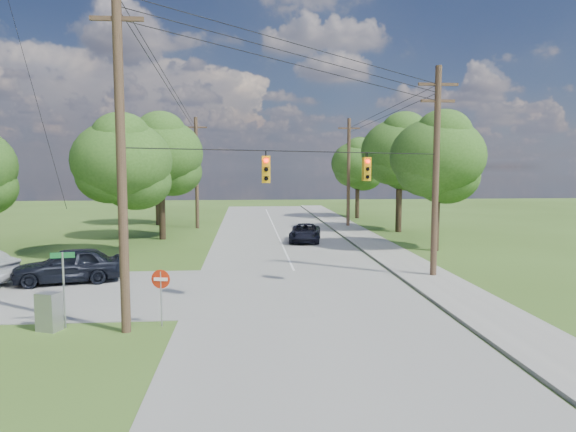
{
  "coord_description": "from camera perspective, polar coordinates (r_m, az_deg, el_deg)",
  "views": [
    {
      "loc": [
        -0.49,
        -16.92,
        5.58
      ],
      "look_at": [
        1.27,
        5.0,
        3.46
      ],
      "focal_mm": 32.0,
      "sensor_mm": 36.0,
      "label": 1
    }
  ],
  "objects": [
    {
      "name": "car_main_north",
      "position": [
        38.16,
        1.92,
        -1.88
      ],
      "size": [
        2.91,
        5.01,
        1.31
      ],
      "primitive_type": "imported",
      "rotation": [
        0.0,
        0.0,
        -0.16
      ],
      "color": "black",
      "rests_on": "main_road"
    },
    {
      "name": "tree_w_mid",
      "position": [
        40.46,
        -13.96,
        6.75
      ],
      "size": [
        6.4,
        6.4,
        9.22
      ],
      "color": "#3D2C1E",
      "rests_on": "ground"
    },
    {
      "name": "car_cross_dark",
      "position": [
        26.85,
        -23.19,
        -5.04
      ],
      "size": [
        5.28,
        3.08,
        1.69
      ],
      "primitive_type": "imported",
      "rotation": [
        0.0,
        0.0,
        -1.34
      ],
      "color": "black",
      "rests_on": "cross_road"
    },
    {
      "name": "pole_ne",
      "position": [
        26.63,
        16.12,
        5.04
      ],
      "size": [
        2.0,
        0.32,
        10.5
      ],
      "color": "brown",
      "rests_on": "ground"
    },
    {
      "name": "sidewalk_east",
      "position": [
        24.4,
        17.84,
        -7.85
      ],
      "size": [
        2.6,
        100.0,
        0.12
      ],
      "primitive_type": "cube",
      "color": "#A09D95",
      "rests_on": "ground"
    },
    {
      "name": "street_name_sign",
      "position": [
        19.39,
        -23.68,
        -6.52
      ],
      "size": [
        0.8,
        0.13,
        2.66
      ],
      "rotation": [
        0.0,
        0.0,
        0.13
      ],
      "color": "#939698",
      "rests_on": "ground"
    },
    {
      "name": "ground",
      "position": [
        17.82,
        -2.86,
        -12.76
      ],
      "size": [
        140.0,
        140.0,
        0.0
      ],
      "primitive_type": "plane",
      "color": "#3B581D",
      "rests_on": "ground"
    },
    {
      "name": "power_lines",
      "position": [
        28.75,
        -0.61,
        12.63
      ],
      "size": [
        13.93,
        29.62,
        4.93
      ],
      "color": "black",
      "rests_on": "ground"
    },
    {
      "name": "main_road",
      "position": [
        22.75,
        1.85,
        -8.67
      ],
      "size": [
        10.0,
        100.0,
        0.03
      ],
      "primitive_type": "cube",
      "color": "gray",
      "rests_on": "ground"
    },
    {
      "name": "tree_w_near",
      "position": [
        32.79,
        -17.93,
        5.83
      ],
      "size": [
        6.0,
        6.0,
        8.4
      ],
      "color": "#3D2C1E",
      "rests_on": "ground"
    },
    {
      "name": "pole_north_w",
      "position": [
        47.13,
        -10.13,
        4.86
      ],
      "size": [
        2.0,
        0.32,
        10.0
      ],
      "color": "brown",
      "rests_on": "ground"
    },
    {
      "name": "pole_north_e",
      "position": [
        47.85,
        6.74,
        4.92
      ],
      "size": [
        2.0,
        0.32,
        10.0
      ],
      "color": "brown",
      "rests_on": "ground"
    },
    {
      "name": "do_not_enter_sign",
      "position": [
        18.54,
        -13.94,
        -7.39
      ],
      "size": [
        0.67,
        0.18,
        2.02
      ],
      "rotation": [
        0.0,
        0.0,
        -0.2
      ],
      "color": "#939698",
      "rests_on": "ground"
    },
    {
      "name": "tree_e_far",
      "position": [
        56.21,
        7.76,
        5.79
      ],
      "size": [
        5.8,
        5.8,
        8.32
      ],
      "color": "#3D2C1E",
      "rests_on": "ground"
    },
    {
      "name": "control_cabinet",
      "position": [
        19.55,
        -25.04,
        -9.6
      ],
      "size": [
        0.87,
        0.76,
        1.32
      ],
      "primitive_type": "cube",
      "rotation": [
        0.0,
        0.0,
        -0.37
      ],
      "color": "#939698",
      "rests_on": "ground"
    },
    {
      "name": "pole_sw",
      "position": [
        17.81,
        -18.09,
        7.32
      ],
      "size": [
        2.0,
        0.32,
        12.0
      ],
      "color": "brown",
      "rests_on": "ground"
    },
    {
      "name": "tree_w_far",
      "position": [
        50.64,
        -14.35,
        6.08
      ],
      "size": [
        6.0,
        6.0,
        8.73
      ],
      "color": "#3D2C1E",
      "rests_on": "ground"
    },
    {
      "name": "tree_e_near",
      "position": [
        35.21,
        16.28,
        6.37
      ],
      "size": [
        6.2,
        6.2,
        8.81
      ],
      "color": "#3D2C1E",
      "rests_on": "ground"
    },
    {
      "name": "tree_e_mid",
      "position": [
        44.86,
        12.33,
        7.06
      ],
      "size": [
        6.6,
        6.6,
        9.64
      ],
      "color": "#3D2C1E",
      "rests_on": "ground"
    },
    {
      "name": "traffic_signals",
      "position": [
        21.56,
        3.54,
        5.27
      ],
      "size": [
        4.91,
        3.27,
        1.05
      ],
      "color": "#E6A80D",
      "rests_on": "ground"
    }
  ]
}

